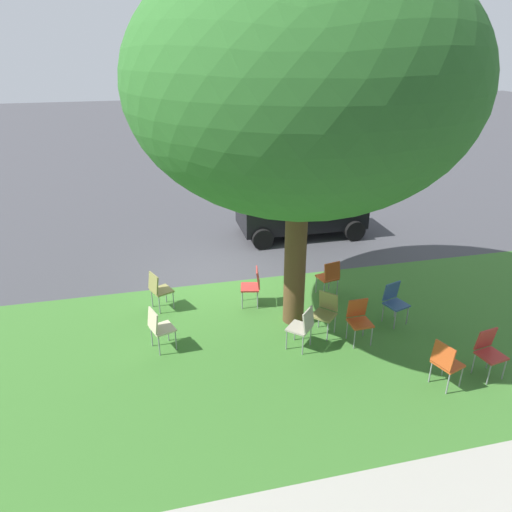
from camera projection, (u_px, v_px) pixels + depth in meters
name	position (u px, v px, depth m)	size (l,w,h in m)	color
ground	(222.00, 279.00, 11.89)	(80.00, 80.00, 0.00)	#424247
grass_verge	(250.00, 353.00, 9.05)	(48.00, 6.00, 0.01)	#3D752D
street_tree	(302.00, 85.00, 8.19)	(6.12, 6.12, 7.01)	brown
chair_0	(329.00, 276.00, 10.90)	(0.50, 0.50, 0.88)	#C64C1E
chair_1	(159.00, 326.00, 8.97)	(0.54, 0.53, 0.88)	beige
chair_2	(489.00, 350.00, 8.29)	(0.48, 0.49, 0.88)	#B7332D
chair_3	(446.00, 361.00, 8.00)	(0.53, 0.53, 0.88)	#C64C1E
chair_4	(359.00, 318.00, 9.25)	(0.43, 0.43, 0.88)	#C64C1E
chair_5	(326.00, 310.00, 9.50)	(0.59, 0.59, 0.88)	olive
chair_6	(253.00, 284.00, 10.52)	(0.50, 0.50, 0.88)	#B7332D
chair_7	(303.00, 325.00, 9.00)	(0.59, 0.59, 0.88)	#ADA393
chair_8	(394.00, 300.00, 9.88)	(0.52, 0.53, 0.88)	#335184
chair_9	(159.00, 288.00, 10.34)	(0.55, 0.55, 0.88)	olive
parked_car	(302.00, 208.00, 14.30)	(3.70, 1.92, 1.65)	black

